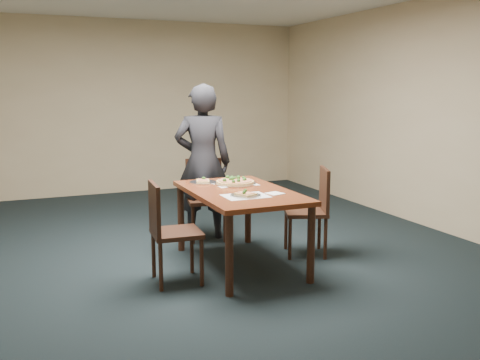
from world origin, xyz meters
name	(u,v)px	position (x,y,z in m)	size (l,w,h in m)	color
ground	(209,263)	(0.00, 0.00, 0.00)	(8.00, 8.00, 0.00)	black
room_shell	(207,86)	(0.00, 0.00, 1.74)	(8.00, 8.00, 8.00)	#C5AF88
dining_table	(240,200)	(0.26, -0.17, 0.66)	(0.90, 1.50, 0.75)	#5D2512
chair_far	(205,194)	(0.29, 0.92, 0.52)	(0.49, 0.49, 0.91)	black
chair_left	(168,227)	(-0.51, -0.36, 0.52)	(0.45, 0.45, 0.91)	black
chair_right	(313,206)	(1.10, -0.14, 0.52)	(0.54, 0.54, 0.91)	black
diner	(203,162)	(0.27, 0.93, 0.88)	(0.64, 0.42, 1.77)	black
placemat_main	(235,184)	(0.35, 0.16, 0.75)	(0.42, 0.32, 0.00)	white
placemat_near	(246,196)	(0.20, -0.45, 0.75)	(0.40, 0.30, 0.00)	white
pizza_pan	(235,182)	(0.35, 0.16, 0.77)	(0.43, 0.43, 0.07)	silver
slice_plate_near	(246,195)	(0.20, -0.45, 0.76)	(0.28, 0.28, 0.06)	silver
slice_plate_far	(203,182)	(0.07, 0.36, 0.76)	(0.28, 0.28, 0.05)	silver
napkin	(275,193)	(0.49, -0.46, 0.75)	(0.14, 0.14, 0.01)	white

